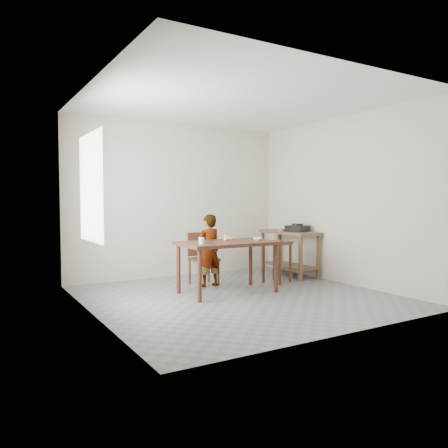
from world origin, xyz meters
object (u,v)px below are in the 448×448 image
prep_counter (289,253)px  dining_chair (204,259)px  child (209,251)px  stool (277,262)px  dining_table (228,267)px

prep_counter → dining_chair: dining_chair is taller
prep_counter → child: (-1.73, -0.15, 0.16)m
dining_chair → stool: 1.21m
prep_counter → stool: prep_counter is taller
dining_table → prep_counter: size_ratio=1.17×
dining_table → dining_chair: size_ratio=1.69×
prep_counter → child: size_ratio=1.06×
prep_counter → child: 1.75m
child → dining_table: bearing=87.5°
prep_counter → dining_chair: (-1.74, -0.00, 0.01)m
dining_table → child: size_ratio=1.24×
stool → child: bearing=166.2°
dining_table → dining_chair: 0.70m
dining_table → dining_chair: bearing=91.4°
dining_table → stool: (1.11, 0.27, -0.04)m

